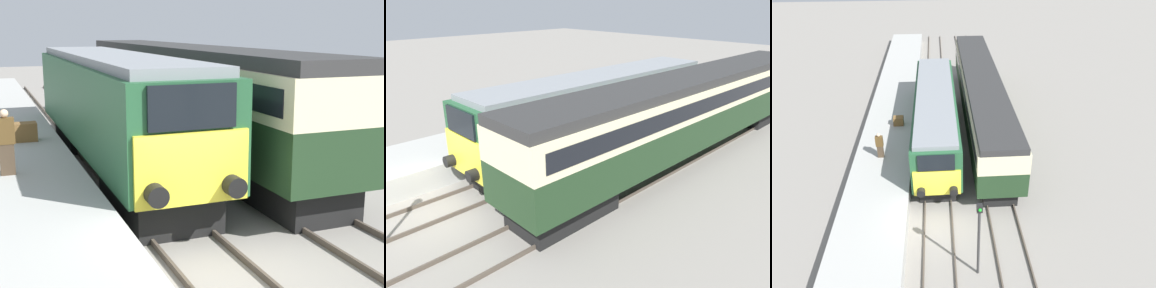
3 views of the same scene
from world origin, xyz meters
TOP-DOWN VIEW (x-y plane):
  - ground_plane at (0.00, 0.00)m, footprint 120.00×120.00m
  - platform_left at (-3.30, 8.00)m, footprint 3.50×50.00m
  - rails_near_track at (0.00, 5.00)m, footprint 1.51×60.00m
  - rails_far_track at (3.40, 5.00)m, footprint 1.50×60.00m
  - locomotive at (0.00, 8.27)m, footprint 2.70×14.49m
  - passenger_carriage at (3.40, 10.87)m, footprint 2.75×20.24m
  - person_on_platform at (-3.42, 5.18)m, footprint 0.44×0.26m
  - luggage_crate at (-2.65, 9.28)m, footprint 0.70×0.56m

SIDE VIEW (x-z plane):
  - ground_plane at x=0.00m, z-range 0.00..0.00m
  - rails_near_track at x=0.00m, z-range 0.00..0.14m
  - rails_far_track at x=3.40m, z-range 0.00..0.14m
  - platform_left at x=-3.30m, z-range 0.00..0.97m
  - luggage_crate at x=-2.65m, z-range 0.97..1.57m
  - person_on_platform at x=-3.42m, z-range 0.96..2.62m
  - locomotive at x=0.00m, z-range 0.23..4.01m
  - passenger_carriage at x=3.40m, z-range 0.43..4.35m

